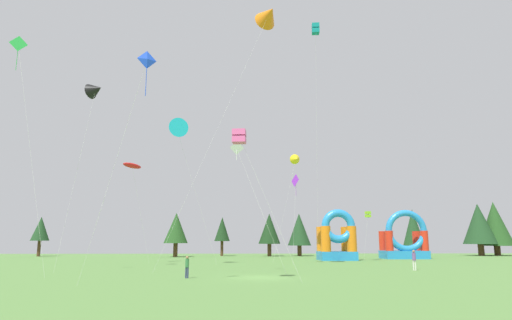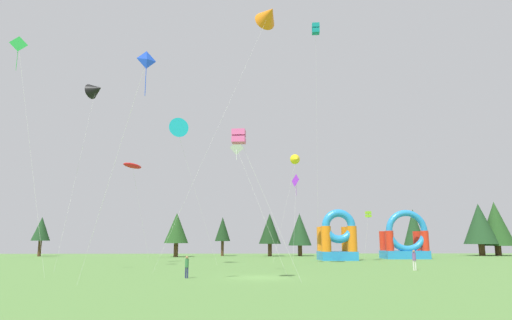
{
  "view_description": "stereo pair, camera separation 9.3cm",
  "coord_description": "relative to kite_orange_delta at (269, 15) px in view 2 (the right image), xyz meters",
  "views": [
    {
      "loc": [
        -1.48,
        -32.46,
        2.62
      ],
      "look_at": [
        0.0,
        8.48,
        10.2
      ],
      "focal_mm": 30.67,
      "sensor_mm": 36.0,
      "label": 1
    },
    {
      "loc": [
        -1.39,
        -32.46,
        2.62
      ],
      "look_at": [
        0.0,
        8.48,
        10.2
      ],
      "focal_mm": 30.67,
      "sensor_mm": 36.0,
      "label": 2
    }
  ],
  "objects": [
    {
      "name": "tree_row_1",
      "position": [
        -13.42,
        31.96,
        -20.99
      ],
      "size": [
        3.96,
        3.96,
        7.2
      ],
      "color": "#4C331E",
      "rests_on": "ground_plane"
    },
    {
      "name": "ground_plane",
      "position": [
        -1.33,
        -9.28,
        -25.65
      ],
      "size": [
        120.0,
        120.0,
        0.0
      ],
      "primitive_type": "plane",
      "color": "#5B8C42"
    },
    {
      "name": "kite_red_parafoil",
      "position": [
        -15.78,
        10.29,
        -14.19
      ],
      "size": [
        3.19,
        3.85,
        11.9
      ],
      "color": "red",
      "rests_on": "ground_plane"
    },
    {
      "name": "kite_blue_diamond",
      "position": [
        -8.7,
        -15.86,
        -12.11
      ],
      "size": [
        4.28,
        1.73,
        14.16
      ],
      "color": "blue",
      "rests_on": "ground_plane"
    },
    {
      "name": "kite_cyan_delta",
      "position": [
        -9.93,
        5.81,
        -10.8
      ],
      "size": [
        5.96,
        2.91,
        15.94
      ],
      "color": "#19B7CC",
      "rests_on": "ground_plane"
    },
    {
      "name": "kite_lime_box",
      "position": [
        15.04,
        19.01,
        -19.41
      ],
      "size": [
        1.35,
        0.79,
        6.66
      ],
      "color": "#8CD826",
      "rests_on": "ground_plane"
    },
    {
      "name": "tree_row_7",
      "position": [
        43.45,
        36.7,
        -19.99
      ],
      "size": [
        5.9,
        5.9,
        9.64
      ],
      "color": "#4C331E",
      "rests_on": "ground_plane"
    },
    {
      "name": "kite_teal_box",
      "position": [
        5.73,
        4.63,
        0.88
      ],
      "size": [
        0.94,
        5.48,
        27.19
      ],
      "color": "#0C7F7A",
      "rests_on": "ground_plane"
    },
    {
      "name": "kite_orange_delta",
      "position": [
        0.0,
        0.0,
        0.0
      ],
      "size": [
        11.58,
        5.55,
        26.97
      ],
      "color": "orange",
      "rests_on": "ground_plane"
    },
    {
      "name": "tree_row_4",
      "position": [
        7.65,
        36.11,
        -21.08
      ],
      "size": [
        4.09,
        4.09,
        7.41
      ],
      "color": "#4C331E",
      "rests_on": "ground_plane"
    },
    {
      "name": "kite_white_diamond",
      "position": [
        -3.13,
        -4.7,
        -15.24
      ],
      "size": [
        4.47,
        2.77,
        10.94
      ],
      "color": "white",
      "rests_on": "ground_plane"
    },
    {
      "name": "kite_black_delta",
      "position": [
        -17.04,
        -0.41,
        -8.47
      ],
      "size": [
        2.47,
        3.97,
        18.05
      ],
      "color": "black",
      "rests_on": "ground_plane"
    },
    {
      "name": "tree_row_3",
      "position": [
        2.28,
        34.97,
        -21.0
      ],
      "size": [
        3.8,
        3.8,
        7.3
      ],
      "color": "#4C331E",
      "rests_on": "ground_plane"
    },
    {
      "name": "person_far_side",
      "position": [
        -6.57,
        -9.58,
        -24.73
      ],
      "size": [
        0.35,
        0.35,
        1.55
      ],
      "rotation": [
        0.0,
        0.0,
        5.88
      ],
      "color": "navy",
      "rests_on": "ground_plane"
    },
    {
      "name": "kite_pink_box",
      "position": [
        -2.91,
        -12.87,
        -16.08
      ],
      "size": [
        4.55,
        0.98,
        10.03
      ],
      "color": "#EA599E",
      "rests_on": "ground_plane"
    },
    {
      "name": "inflatable_red_slide",
      "position": [
        21.57,
        23.11,
        -23.2
      ],
      "size": [
        6.34,
        4.06,
        7.11
      ],
      "color": "#268CD8",
      "rests_on": "ground_plane"
    },
    {
      "name": "kite_purple_diamond",
      "position": [
        3.87,
        9.76,
        -16.11
      ],
      "size": [
        1.29,
        3.03,
        10.16
      ],
      "color": "purple",
      "rests_on": "ground_plane"
    },
    {
      "name": "tree_row_6",
      "position": [
        40.24,
        36.26,
        -20.04
      ],
      "size": [
        5.81,
        5.81,
        9.27
      ],
      "color": "#4C331E",
      "rests_on": "ground_plane"
    },
    {
      "name": "inflatable_orange_dome",
      "position": [
        10.47,
        18.64,
        -23.12
      ],
      "size": [
        4.82,
        4.67,
        6.84
      ],
      "color": "#268CD8",
      "rests_on": "ground_plane"
    },
    {
      "name": "kite_green_diamond",
      "position": [
        -21.32,
        -7.07,
        -7.21
      ],
      "size": [
        5.11,
        2.25,
        19.14
      ],
      "color": "green",
      "rests_on": "ground_plane"
    },
    {
      "name": "tree_row_5",
      "position": [
        27.63,
        34.86,
        -20.8
      ],
      "size": [
        3.74,
        3.74,
        8.11
      ],
      "color": "#4C331E",
      "rests_on": "ground_plane"
    },
    {
      "name": "tree_row_0",
      "position": [
        -37.08,
        35.49,
        -21.06
      ],
      "size": [
        3.03,
        3.03,
        6.7
      ],
      "color": "#4C331E",
      "rests_on": "ground_plane"
    },
    {
      "name": "person_midfield",
      "position": [
        12.87,
        -2.03,
        -24.58
      ],
      "size": [
        0.37,
        0.37,
        1.81
      ],
      "rotation": [
        0.0,
        0.0,
        6.08
      ],
      "color": "silver",
      "rests_on": "ground_plane"
    },
    {
      "name": "tree_row_2",
      "position": [
        -5.97,
        36.68,
        -21.06
      ],
      "size": [
        2.72,
        2.72,
        6.76
      ],
      "color": "#4C331E",
      "rests_on": "ground_plane"
    },
    {
      "name": "kite_yellow_delta",
      "position": [
        4.39,
        14.02,
        -12.57
      ],
      "size": [
        3.79,
        1.5,
        13.84
      ],
      "color": "yellow",
      "rests_on": "ground_plane"
    }
  ]
}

